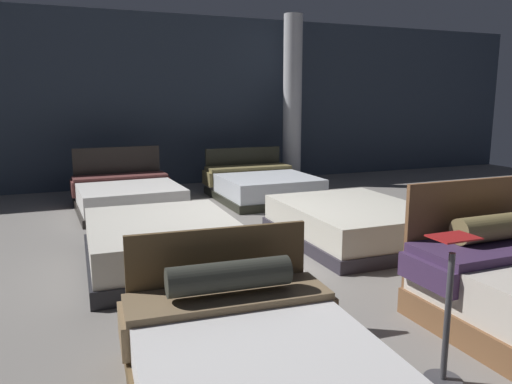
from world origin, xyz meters
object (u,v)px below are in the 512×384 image
object	(u,v)px
bed_3	(353,223)
bed_4	(127,196)
bed_2	(163,244)
price_sign	(447,328)
support_pillar	(292,101)
bed_0	(260,374)
bed_5	(261,186)

from	to	relation	value
bed_3	bed_4	xyz separation A→B (m)	(-2.42, 2.96, -0.00)
bed_2	price_sign	size ratio (longest dim) A/B	2.10
bed_2	bed_4	size ratio (longest dim) A/B	1.01
price_sign	support_pillar	world-z (taller)	support_pillar
bed_0	bed_5	distance (m)	6.24
bed_2	bed_4	bearing A→B (deg)	91.45
bed_5	bed_0	bearing A→B (deg)	-112.60
bed_0	bed_2	bearing A→B (deg)	93.50
bed_0	bed_3	bearing A→B (deg)	52.22
bed_2	bed_4	xyz separation A→B (m)	(0.02, 2.99, -0.01)
bed_0	bed_5	size ratio (longest dim) A/B	1.05
bed_0	bed_3	size ratio (longest dim) A/B	1.02
bed_4	price_sign	xyz separation A→B (m)	(1.20, -5.92, 0.14)
price_sign	bed_4	bearing A→B (deg)	101.41
bed_4	support_pillar	xyz separation A→B (m)	(3.63, 1.33, 1.52)
bed_4	support_pillar	size ratio (longest dim) A/B	0.58
bed_4	bed_5	size ratio (longest dim) A/B	0.99
price_sign	support_pillar	size ratio (longest dim) A/B	0.28
bed_0	support_pillar	size ratio (longest dim) A/B	0.61
bed_0	support_pillar	xyz separation A→B (m)	(3.64, 7.08, 1.53)
bed_2	bed_3	xyz separation A→B (m)	(2.44, 0.03, -0.01)
bed_0	bed_2	xyz separation A→B (m)	(-0.01, 2.75, 0.02)
bed_0	bed_4	bearing A→B (deg)	93.28
bed_4	bed_3	bearing A→B (deg)	-52.89
bed_2	price_sign	world-z (taller)	price_sign
bed_3	bed_5	distance (m)	2.98
bed_5	price_sign	distance (m)	6.06
price_sign	support_pillar	distance (m)	7.77
bed_0	support_pillar	distance (m)	8.10
bed_2	support_pillar	xyz separation A→B (m)	(3.65, 4.33, 1.50)
bed_3	bed_5	size ratio (longest dim) A/B	1.03
bed_5	price_sign	xyz separation A→B (m)	(-1.20, -5.94, 0.13)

